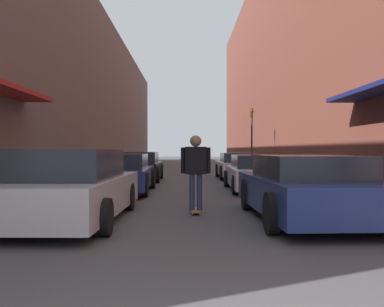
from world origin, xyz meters
TOP-DOWN VIEW (x-y plane):
  - ground at (0.00, 21.60)m, footprint 118.77×118.77m
  - curb_strip_left at (-4.23, 26.99)m, footprint 1.80×53.99m
  - curb_strip_right at (4.23, 26.99)m, footprint 1.80×53.99m
  - building_row_left at (-7.13, 26.99)m, footprint 4.90×53.99m
  - building_row_right at (7.13, 26.99)m, footprint 4.90×53.99m
  - parked_car_left_0 at (-2.37, 6.80)m, footprint 2.06×4.77m
  - parked_car_left_1 at (-2.26, 12.34)m, footprint 2.03×4.53m
  - parked_car_left_2 at (-2.23, 17.50)m, footprint 1.99×4.25m
  - parked_car_right_0 at (2.20, 6.89)m, footprint 2.08×4.67m
  - parked_car_right_1 at (2.31, 12.95)m, footprint 2.07×4.54m
  - parked_car_right_2 at (2.39, 18.82)m, footprint 2.03×4.26m
  - skateboarder at (0.07, 7.86)m, footprint 0.65×0.78m
  - traffic_light at (3.65, 23.14)m, footprint 0.16×0.22m

SIDE VIEW (x-z plane):
  - ground at x=0.00m, z-range 0.00..0.00m
  - curb_strip_left at x=-4.23m, z-range 0.00..0.12m
  - curb_strip_right at x=4.23m, z-range 0.00..0.12m
  - parked_car_right_1 at x=2.31m, z-range -0.02..1.19m
  - parked_car_right_2 at x=2.39m, z-range -0.01..1.21m
  - parked_car_left_1 at x=-2.26m, z-range -0.01..1.24m
  - parked_car_left_2 at x=-2.23m, z-range -0.01..1.26m
  - parked_car_right_0 at x=2.20m, z-range -0.01..1.27m
  - parked_car_left_0 at x=-2.37m, z-range -0.04..1.35m
  - skateboarder at x=0.07m, z-range 0.19..1.89m
  - traffic_light at x=3.65m, z-range 0.54..4.15m
  - building_row_left at x=-7.13m, z-range 0.00..9.98m
  - building_row_right at x=7.13m, z-range 0.00..14.84m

